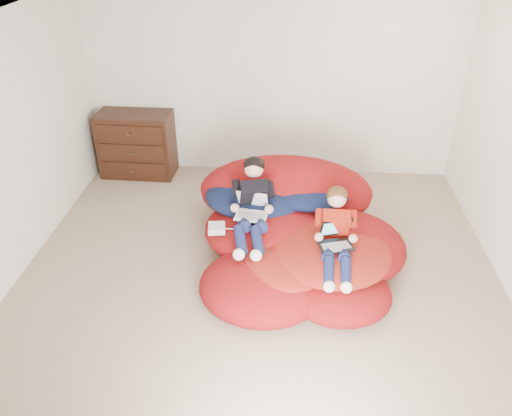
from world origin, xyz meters
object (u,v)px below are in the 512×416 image
(laptop_black, at_px, (336,238))
(beanbag_pile, at_px, (295,231))
(dresser, at_px, (137,144))
(older_boy, at_px, (252,200))
(younger_boy, at_px, (336,231))
(laptop_white, at_px, (252,208))

(laptop_black, bearing_deg, beanbag_pile, 128.90)
(dresser, bearing_deg, laptop_black, -40.35)
(dresser, bearing_deg, beanbag_pile, -37.95)
(laptop_black, bearing_deg, older_boy, 153.06)
(younger_boy, height_order, laptop_black, younger_boy)
(older_boy, relative_size, laptop_white, 2.68)
(beanbag_pile, xyz_separation_m, laptop_white, (-0.46, -0.11, 0.34))
(younger_boy, xyz_separation_m, laptop_black, (0.00, -0.04, -0.06))
(beanbag_pile, distance_m, younger_boy, 0.69)
(beanbag_pile, xyz_separation_m, older_boy, (-0.46, -0.06, 0.40))
(dresser, relative_size, laptop_black, 2.62)
(younger_boy, bearing_deg, laptop_black, -90.00)
(dresser, distance_m, beanbag_pile, 2.82)
(beanbag_pile, relative_size, laptop_white, 6.27)
(older_boy, bearing_deg, laptop_white, -90.00)
(dresser, xyz_separation_m, younger_boy, (2.62, -2.18, 0.16))
(beanbag_pile, distance_m, older_boy, 0.61)
(beanbag_pile, relative_size, older_boy, 2.34)
(beanbag_pile, height_order, laptop_white, beanbag_pile)
(older_boy, xyz_separation_m, laptop_black, (0.86, -0.43, -0.13))
(beanbag_pile, distance_m, laptop_black, 0.69)
(beanbag_pile, bearing_deg, younger_boy, -48.61)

